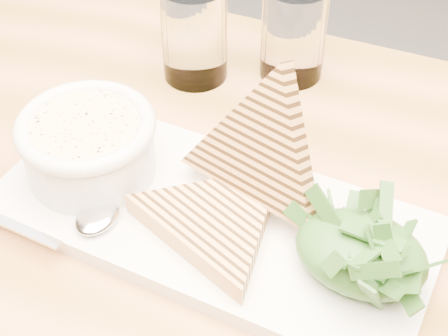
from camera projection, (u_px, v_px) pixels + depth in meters
The scene contains 13 objects.
table_top at pixel (69, 249), 0.59m from camera, with size 1.14×0.76×0.04m, color #B77644.
platter at pixel (213, 218), 0.58m from camera, with size 0.37×0.17×0.02m, color white.
soup_bowl at pixel (90, 152), 0.59m from camera, with size 0.11×0.11×0.04m, color white.
soup at pixel (86, 128), 0.57m from camera, with size 0.09×0.09×0.01m, color #EFD28E.
bowl_rim at pixel (85, 126), 0.57m from camera, with size 0.12×0.12×0.01m, color white.
sandwich_flat at pixel (216, 222), 0.55m from camera, with size 0.15×0.15×0.02m, color tan, non-canonical shape.
sandwich_lean at pixel (260, 152), 0.55m from camera, with size 0.15×0.15×0.08m, color tan, non-canonical shape.
salad_base at pixel (361, 253), 0.52m from camera, with size 0.10×0.08×0.04m, color #1A4C16.
arugula_pile at pixel (363, 247), 0.51m from camera, with size 0.11×0.10×0.05m, color #345622, non-canonical shape.
spoon_bowl at pixel (97, 216), 0.56m from camera, with size 0.03×0.04×0.01m, color silver.
spoon_handle at pixel (5, 222), 0.56m from camera, with size 0.11×0.01×0.00m, color silver.
glass_near at pixel (194, 33), 0.70m from camera, with size 0.07×0.07×0.10m, color white.
glass_far at pixel (294, 32), 0.71m from camera, with size 0.07×0.07×0.10m, color white.
Camera 1 is at (0.15, -0.48, 1.18)m, focal length 55.00 mm.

